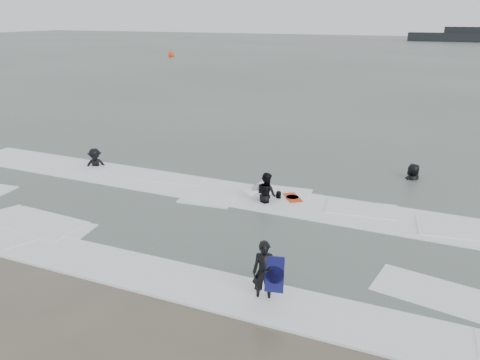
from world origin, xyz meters
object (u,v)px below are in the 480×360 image
at_px(surfer_centre, 264,300).
at_px(surfer_wading, 266,203).
at_px(surfer_right_far, 412,180).
at_px(buoy, 171,55).
at_px(surfer_breaker, 96,168).
at_px(surfer_right_near, 279,200).
at_px(vessel_horizon, 464,36).

bearing_deg(surfer_centre, surfer_wading, 94.12).
bearing_deg(surfer_right_far, buoy, -102.86).
bearing_deg(surfer_centre, surfer_right_far, 60.36).
distance_m(surfer_wading, surfer_breaker, 9.14).
bearing_deg(surfer_centre, surfer_right_near, 90.02).
bearing_deg(surfer_right_far, surfer_right_near, -9.03).
height_order(surfer_centre, surfer_right_near, surfer_centre).
xyz_separation_m(surfer_wading, surfer_right_far, (5.03, 5.15, 0.00)).
height_order(surfer_centre, buoy, buoy).
height_order(surfer_centre, surfer_right_far, surfer_right_far).
xyz_separation_m(surfer_centre, surfer_right_near, (-1.96, 6.72, 0.00)).
distance_m(surfer_centre, surfer_right_near, 7.00).
distance_m(surfer_right_far, vessel_horizon, 120.46).
distance_m(surfer_breaker, surfer_right_near, 9.46).
bearing_deg(surfer_right_far, surfer_centre, 22.59).
xyz_separation_m(surfer_right_near, vessel_horizon, (7.39, 125.09, 1.40)).
xyz_separation_m(surfer_centre, surfer_breaker, (-11.41, 7.04, 0.00)).
height_order(surfer_right_near, surfer_right_far, surfer_right_far).
height_order(surfer_centre, surfer_wading, surfer_wading).
distance_m(surfer_wading, surfer_right_near, 0.60).
height_order(surfer_breaker, surfer_right_near, surfer_breaker).
bearing_deg(surfer_breaker, surfer_centre, -70.97).
bearing_deg(surfer_wading, buoy, -24.13).
relative_size(surfer_wading, surfer_breaker, 0.99).
distance_m(surfer_breaker, buoy, 61.46).
distance_m(surfer_wading, surfer_right_far, 7.20).
bearing_deg(surfer_right_near, surfer_centre, 90.16).
xyz_separation_m(surfer_right_far, vessel_horizon, (2.71, 120.42, 1.40)).
relative_size(surfer_centre, surfer_breaker, 0.94).
bearing_deg(surfer_wading, surfer_centre, 141.23).
bearing_deg(surfer_centre, surfer_breaker, 132.09).
bearing_deg(surfer_breaker, vessel_horizon, 43.02).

